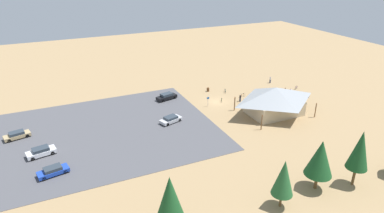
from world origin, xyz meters
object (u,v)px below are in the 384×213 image
Objects in this scene: bicycle_yellow_yard_front at (253,95)px; car_blue_back_corner at (53,171)px; bicycle_red_lone_east at (303,100)px; car_black_far_end at (167,96)px; bicycle_orange_lone_west at (242,95)px; car_silver_end_stall at (171,119)px; bicycle_white_near_porch at (306,97)px; trash_bin at (208,90)px; visitor_at_bikes at (240,98)px; car_tan_by_curb at (17,135)px; bicycle_blue_by_bin at (280,91)px; pine_center at (170,197)px; visitor_by_pavilion at (270,79)px; pine_far_west at (320,158)px; bicycle_green_trailside at (222,100)px; car_white_front_row at (41,152)px; visitor_near_lot at (290,92)px; pine_far_east at (360,150)px; pine_mideast at (284,178)px; bicycle_silver_edge_north at (288,96)px; bicycle_teal_back_row at (225,91)px; bicycle_black_near_sign at (295,100)px; bicycle_purple_yard_left at (296,88)px.

car_blue_back_corner is at bearing 16.93° from bicycle_yellow_yard_front.
car_black_far_end is (27.02, -13.34, 0.37)m from bicycle_red_lone_east.
bicycle_orange_lone_west is 17.23m from car_black_far_end.
car_black_far_end is at bearing -106.65° from car_silver_end_stall.
bicycle_white_near_porch reaches higher than bicycle_yellow_yard_front.
visitor_at_bikes is (-3.62, 8.46, 0.41)m from trash_bin.
bicycle_blue_by_bin is at bearing 178.75° from car_tan_by_curb.
pine_center reaches higher than bicycle_blue_by_bin.
visitor_at_bikes is at bearing 28.26° from visitor_by_pavilion.
car_blue_back_corner is (32.39, -18.20, -4.13)m from pine_far_west.
bicycle_blue_by_bin is 0.32× the size of car_black_far_end.
bicycle_yellow_yard_front is 1.00× the size of bicycle_green_trailside.
bicycle_red_lone_east is at bearing 100.92° from bicycle_blue_by_bin.
bicycle_orange_lone_west reaches higher than bicycle_red_lone_east.
pine_center reaches higher than car_white_front_row.
bicycle_red_lone_east is 3.89m from visitor_near_lot.
pine_far_east is 5.35× the size of bicycle_yellow_yard_front.
visitor_by_pavilion reaches higher than car_silver_end_stall.
visitor_at_bikes is (11.44, 0.65, 0.50)m from bicycle_blue_by_bin.
pine_mideast is at bearing 73.23° from bicycle_green_trailside.
pine_far_east is 42.30m from visitor_by_pavilion.
car_blue_back_corner is at bearing 7.27° from bicycle_red_lone_east.
pine_mideast reaches higher than bicycle_silver_edge_north.
car_white_front_row is (40.56, 12.14, 0.36)m from bicycle_teal_back_row.
pine_far_west is 4.97× the size of bicycle_black_near_sign.
bicycle_red_lone_east is at bearing 60.00° from bicycle_purple_yard_left.
bicycle_purple_yard_left is (-44.20, -30.24, -4.15)m from pine_center.
bicycle_orange_lone_west is at bearing -164.27° from car_silver_end_stall.
bicycle_black_near_sign is (0.45, 5.58, 0.03)m from bicycle_blue_by_bin.
pine_mideast reaches higher than trash_bin.
pine_far_west is 39.09m from car_black_far_end.
bicycle_green_trailside is at bearing -160.20° from car_silver_end_stall.
car_silver_end_stall is (21.84, 4.39, 0.29)m from bicycle_yellow_yard_front.
car_silver_end_stall is at bearing 73.35° from car_black_far_end.
car_blue_back_corner reaches higher than bicycle_white_near_porch.
visitor_near_lot is (-26.07, -29.66, -3.42)m from pine_mideast.
pine_center is 43.41m from bicycle_orange_lone_west.
pine_far_east is at bearing 59.30° from bicycle_white_near_porch.
pine_far_east reaches higher than visitor_at_bikes.
car_white_front_row reaches higher than trash_bin.
bicycle_purple_yard_left is at bearing 167.64° from car_black_far_end.
car_black_far_end is at bearing -19.59° from visitor_near_lot.
pine_far_west is 1.02× the size of pine_center.
visitor_by_pavilion is (-52.83, -19.51, 0.23)m from car_blue_back_corner.
bicycle_orange_lone_west is (14.52, -1.17, 0.02)m from bicycle_purple_yard_left.
trash_bin is 0.56× the size of bicycle_teal_back_row.
bicycle_black_near_sign is 0.32× the size of car_white_front_row.
visitor_by_pavilion is at bearing -111.12° from pine_far_east.
visitor_at_bikes is at bearing -171.71° from car_white_front_row.
bicycle_yellow_yard_front is 0.97× the size of bicycle_blue_by_bin.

